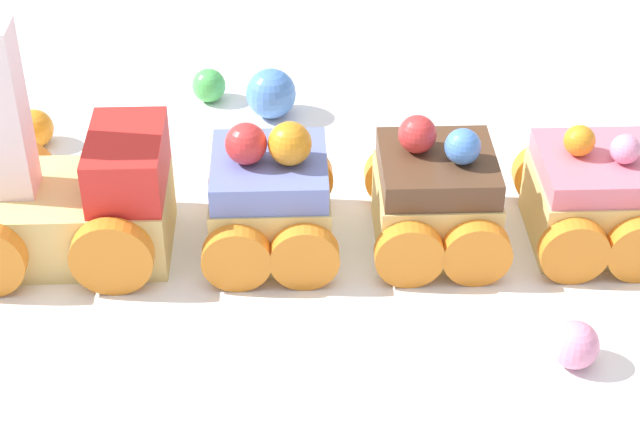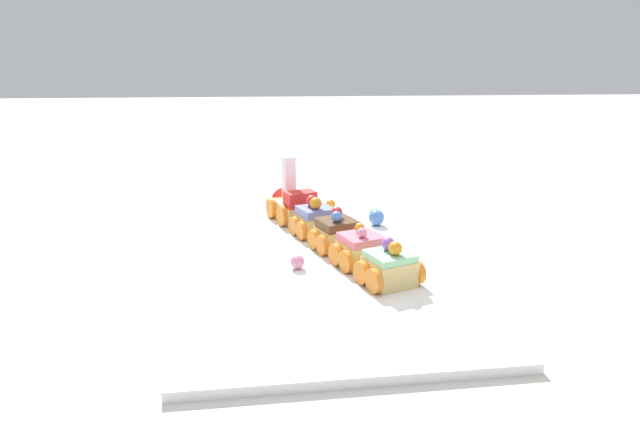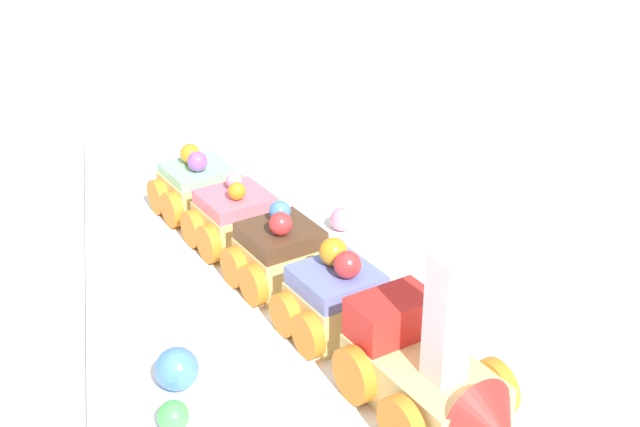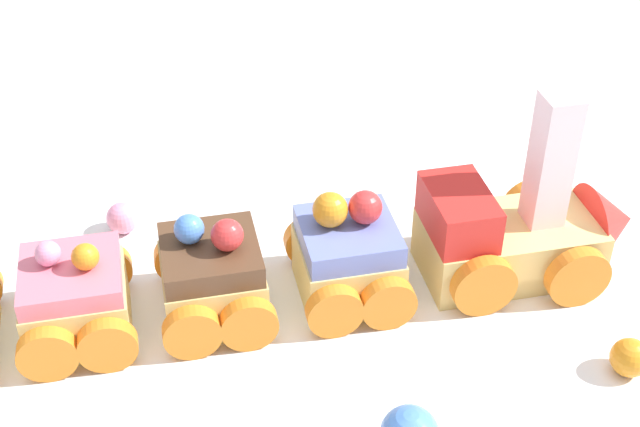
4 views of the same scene
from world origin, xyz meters
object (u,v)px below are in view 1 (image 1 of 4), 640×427
(gumball_green, at_px, (209,85))
(cake_car_blueberry, at_px, (270,201))
(cake_car_strawberry, at_px, (592,199))
(gumball_blue, at_px, (271,94))
(cake_car_chocolate, at_px, (435,199))
(gumball_pink, at_px, (575,345))
(cake_train_locomotive, at_px, (38,200))
(gumball_orange, at_px, (35,128))

(gumball_green, bearing_deg, cake_car_blueberry, 123.32)
(cake_car_strawberry, xyz_separation_m, gumball_blue, (0.19, -0.07, -0.01))
(cake_car_chocolate, height_order, gumball_green, cake_car_chocolate)
(cake_car_blueberry, relative_size, gumball_pink, 4.35)
(cake_car_chocolate, distance_m, cake_car_strawberry, 0.08)
(cake_train_locomotive, relative_size, cake_car_blueberry, 1.56)
(cake_car_blueberry, relative_size, cake_car_strawberry, 1.00)
(gumball_blue, bearing_deg, cake_train_locomotive, 67.25)
(gumball_pink, bearing_deg, gumball_orange, -16.86)
(gumball_blue, bearing_deg, gumball_orange, 30.74)
(cake_car_strawberry, relative_size, gumball_pink, 4.35)
(cake_train_locomotive, distance_m, cake_car_chocolate, 0.20)
(cake_car_chocolate, xyz_separation_m, gumball_green, (0.16, -0.10, -0.01))
(cake_train_locomotive, xyz_separation_m, gumball_blue, (-0.07, -0.16, -0.01))
(cake_car_blueberry, bearing_deg, gumball_pink, 145.03)
(cake_train_locomotive, height_order, cake_car_chocolate, cake_train_locomotive)
(cake_car_chocolate, distance_m, gumball_orange, 0.24)
(cake_car_blueberry, height_order, gumball_orange, cake_car_blueberry)
(cake_train_locomotive, distance_m, gumball_blue, 0.17)
(cake_car_blueberry, distance_m, gumball_pink, 0.16)
(cake_car_chocolate, distance_m, gumball_green, 0.19)
(cake_car_blueberry, bearing_deg, gumball_blue, -89.89)
(cake_car_blueberry, relative_size, cake_car_chocolate, 1.00)
(gumball_green, bearing_deg, cake_train_locomotive, 81.88)
(cake_car_blueberry, xyz_separation_m, cake_car_strawberry, (-0.15, -0.05, -0.00))
(cake_car_chocolate, bearing_deg, gumball_orange, -24.51)
(cake_car_chocolate, bearing_deg, cake_car_strawberry, 179.97)
(gumball_green, distance_m, gumball_pink, 0.30)
(cake_train_locomotive, height_order, gumball_pink, cake_train_locomotive)
(cake_car_chocolate, distance_m, gumball_pink, 0.11)
(cake_train_locomotive, bearing_deg, gumball_pink, 159.35)
(gumball_blue, bearing_deg, cake_car_blueberry, 108.84)
(cake_car_chocolate, bearing_deg, gumball_green, -50.90)
(cake_car_blueberry, bearing_deg, cake_car_strawberry, -179.93)
(gumball_blue, relative_size, gumball_pink, 1.39)
(gumball_green, xyz_separation_m, gumball_pink, (-0.24, 0.17, 0.00))
(gumball_green, xyz_separation_m, gumball_orange, (0.08, 0.08, 0.00))
(cake_train_locomotive, distance_m, gumball_orange, 0.10)
(cake_car_chocolate, relative_size, cake_car_strawberry, 1.00)
(gumball_green, bearing_deg, gumball_blue, 171.29)
(cake_car_blueberry, distance_m, gumball_blue, 0.13)
(cake_train_locomotive, xyz_separation_m, gumball_pink, (-0.26, 0.01, -0.02))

